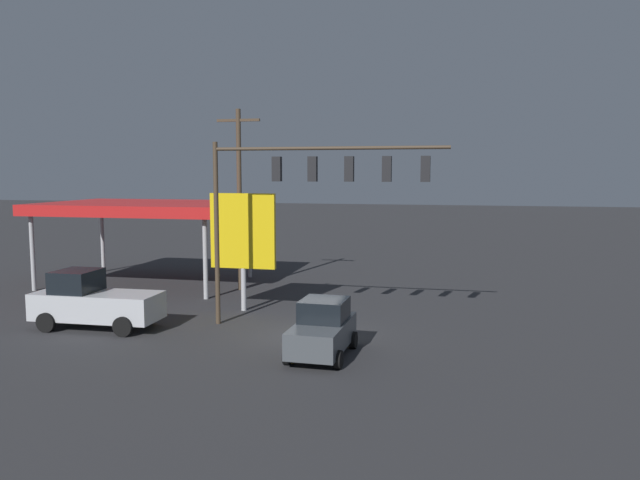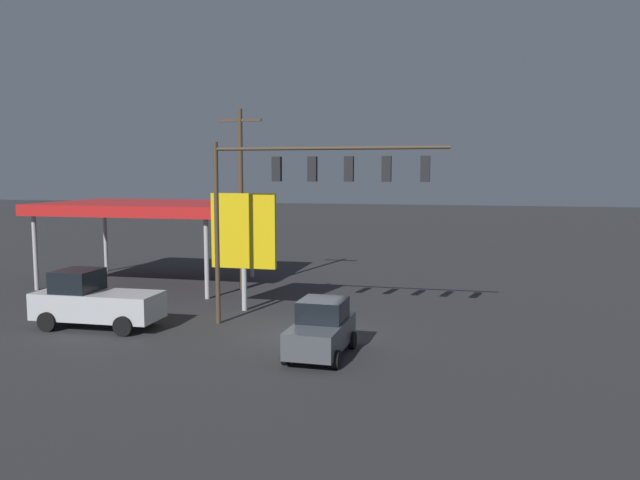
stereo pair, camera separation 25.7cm
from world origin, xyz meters
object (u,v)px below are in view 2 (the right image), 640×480
at_px(pickup_parked, 94,301).
at_px(utility_pole, 241,195).
at_px(traffic_signal_assembly, 309,184).
at_px(hatchback_crossing, 321,329).
at_px(price_sign, 244,233).

bearing_deg(pickup_parked, utility_pole, -108.86).
xyz_separation_m(traffic_signal_assembly, hatchback_crossing, (-1.34, 3.55, -5.02)).
distance_m(traffic_signal_assembly, utility_pole, 9.46).
xyz_separation_m(hatchback_crossing, pickup_parked, (10.06, -1.69, 0.16)).
height_order(traffic_signal_assembly, price_sign, traffic_signal_assembly).
height_order(traffic_signal_assembly, utility_pole, utility_pole).
relative_size(traffic_signal_assembly, price_sign, 1.77).
bearing_deg(hatchback_crossing, utility_pole, -145.62).
bearing_deg(traffic_signal_assembly, hatchback_crossing, 110.72).
height_order(hatchback_crossing, pickup_parked, pickup_parked).
height_order(price_sign, pickup_parked, price_sign).
bearing_deg(hatchback_crossing, traffic_signal_assembly, -157.58).
height_order(traffic_signal_assembly, hatchback_crossing, traffic_signal_assembly).
distance_m(traffic_signal_assembly, price_sign, 5.18).
xyz_separation_m(utility_pole, price_sign, (-1.93, 4.85, -1.55)).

